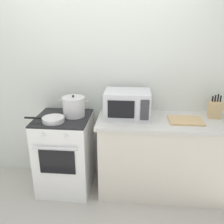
% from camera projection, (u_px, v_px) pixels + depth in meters
% --- Properties ---
extents(ground_plane, '(10.00, 10.00, 0.00)m').
position_uv_depth(ground_plane, '(86.00, 224.00, 2.46)').
color(ground_plane, '#B2ADA3').
extents(back_wall, '(4.40, 0.10, 2.50)m').
position_uv_depth(back_wall, '(122.00, 82.00, 2.91)').
color(back_wall, silver).
rests_on(back_wall, ground_plane).
extents(lower_cabinet_right, '(1.64, 0.56, 0.88)m').
position_uv_depth(lower_cabinet_right, '(171.00, 159.00, 2.81)').
color(lower_cabinet_right, beige).
rests_on(lower_cabinet_right, ground_plane).
extents(countertop_right, '(1.70, 0.60, 0.04)m').
position_uv_depth(countertop_right, '(175.00, 122.00, 2.65)').
color(countertop_right, beige).
rests_on(countertop_right, lower_cabinet_right).
extents(stove, '(0.60, 0.64, 0.92)m').
position_uv_depth(stove, '(65.00, 153.00, 2.89)').
color(stove, white).
rests_on(stove, ground_plane).
extents(stock_pot, '(0.34, 0.26, 0.25)m').
position_uv_depth(stock_pot, '(74.00, 107.00, 2.74)').
color(stock_pot, silver).
rests_on(stock_pot, stove).
extents(frying_pan, '(0.44, 0.24, 0.05)m').
position_uv_depth(frying_pan, '(53.00, 119.00, 2.60)').
color(frying_pan, silver).
rests_on(frying_pan, stove).
extents(microwave, '(0.50, 0.37, 0.30)m').
position_uv_depth(microwave, '(127.00, 104.00, 2.69)').
color(microwave, silver).
rests_on(microwave, countertop_right).
extents(cutting_board, '(0.36, 0.26, 0.02)m').
position_uv_depth(cutting_board, '(186.00, 120.00, 2.61)').
color(cutting_board, tan).
rests_on(cutting_board, countertop_right).
extents(knife_block, '(0.13, 0.10, 0.27)m').
position_uv_depth(knife_block, '(215.00, 109.00, 2.68)').
color(knife_block, tan).
rests_on(knife_block, countertop_right).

